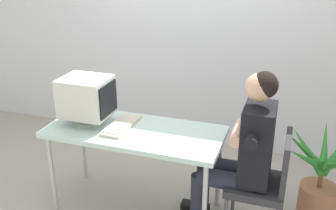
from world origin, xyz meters
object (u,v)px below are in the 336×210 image
at_px(crt_monitor, 87,97).
at_px(potted_plant, 320,181).
at_px(desk, 135,136).
at_px(office_chair, 265,179).
at_px(keyboard, 122,125).
at_px(person_seated, 242,149).

relative_size(crt_monitor, potted_plant, 0.50).
bearing_deg(desk, office_chair, 1.12).
distance_m(crt_monitor, potted_plant, 2.00).
bearing_deg(office_chair, keyboard, -179.88).
bearing_deg(keyboard, office_chair, 0.12).
bearing_deg(desk, crt_monitor, 179.58).
xyz_separation_m(desk, keyboard, (-0.12, 0.02, 0.07)).
bearing_deg(potted_plant, crt_monitor, -169.61).
height_order(keyboard, potted_plant, potted_plant).
bearing_deg(keyboard, desk, -8.56).
height_order(desk, crt_monitor, crt_monitor).
bearing_deg(potted_plant, keyboard, -168.26).
bearing_deg(office_chair, person_seated, 180.00).
height_order(desk, person_seated, person_seated).
xyz_separation_m(desk, office_chair, (1.05, 0.02, -0.21)).
bearing_deg(desk, potted_plant, 13.35).
bearing_deg(crt_monitor, potted_plant, 10.39).
xyz_separation_m(person_seated, potted_plant, (0.60, 0.32, -0.36)).
height_order(crt_monitor, potted_plant, crt_monitor).
distance_m(keyboard, potted_plant, 1.66).
relative_size(desk, person_seated, 1.08).
distance_m(person_seated, potted_plant, 0.77).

